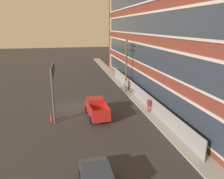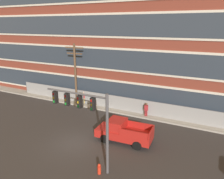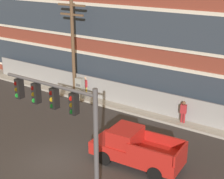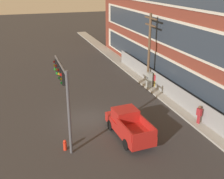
{
  "view_description": "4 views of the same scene",
  "coord_description": "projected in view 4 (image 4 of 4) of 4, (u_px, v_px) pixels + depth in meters",
  "views": [
    {
      "loc": [
        25.77,
        -0.85,
        9.59
      ],
      "look_at": [
        3.91,
        3.89,
        3.09
      ],
      "focal_mm": 35.0,
      "sensor_mm": 36.0,
      "label": 1
    },
    {
      "loc": [
        10.52,
        -13.72,
        10.0
      ],
      "look_at": [
        1.2,
        4.92,
        3.77
      ],
      "focal_mm": 35.0,
      "sensor_mm": 36.0,
      "label": 2
    },
    {
      "loc": [
        11.64,
        -11.72,
        10.15
      ],
      "look_at": [
        2.14,
        2.23,
        3.97
      ],
      "focal_mm": 55.0,
      "sensor_mm": 36.0,
      "label": 3
    },
    {
      "loc": [
        20.55,
        -4.75,
        10.97
      ],
      "look_at": [
        1.3,
        1.73,
        2.94
      ],
      "focal_mm": 45.0,
      "sensor_mm": 36.0,
      "label": 4
    }
  ],
  "objects": [
    {
      "name": "utility_pole_near_corner",
      "position": [
        149.0,
        47.0,
        29.27
      ],
      "size": [
        2.58,
        0.26,
        7.8
      ],
      "color": "brown",
      "rests_on": "ground"
    },
    {
      "name": "fire_hydrant",
      "position": [
        65.0,
        145.0,
        19.18
      ],
      "size": [
        0.24,
        0.24,
        0.78
      ],
      "color": "red",
      "rests_on": "ground"
    },
    {
      "name": "pickup_truck_red",
      "position": [
        128.0,
        125.0,
        20.68
      ],
      "size": [
        5.08,
        2.22,
        1.97
      ],
      "color": "#AD1E19",
      "rests_on": "ground"
    },
    {
      "name": "pedestrian_by_fence",
      "position": [
        199.0,
        114.0,
        22.27
      ],
      "size": [
        0.44,
        0.32,
        1.69
      ],
      "color": "maroon",
      "rests_on": "ground"
    },
    {
      "name": "electrical_cabinet",
      "position": [
        149.0,
        81.0,
        29.85
      ],
      "size": [
        0.63,
        0.48,
        1.76
      ],
      "color": "#939993",
      "rests_on": "ground"
    },
    {
      "name": "pedestrian_near_cabinet",
      "position": [
        155.0,
        79.0,
        29.97
      ],
      "size": [
        0.46,
        0.38,
        1.69
      ],
      "color": "#B7932D",
      "rests_on": "ground"
    },
    {
      "name": "traffic_signal_mast",
      "position": [
        63.0,
        85.0,
        18.9
      ],
      "size": [
        4.94,
        0.43,
        5.82
      ],
      "color": "#4C4C51",
      "rests_on": "ground"
    },
    {
      "name": "chain_link_fence",
      "position": [
        175.0,
        94.0,
        26.27
      ],
      "size": [
        28.81,
        0.06,
        1.85
      ],
      "color": "gray",
      "rests_on": "ground"
    },
    {
      "name": "ground_plane",
      "position": [
        88.0,
        119.0,
        23.56
      ],
      "size": [
        160.0,
        160.0,
        0.0
      ],
      "primitive_type": "plane",
      "color": "#333030"
    },
    {
      "name": "sidewalk_building_side",
      "position": [
        177.0,
        105.0,
        26.07
      ],
      "size": [
        80.0,
        1.85,
        0.16
      ],
      "primitive_type": "cube",
      "color": "#9E9B93",
      "rests_on": "ground"
    }
  ]
}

